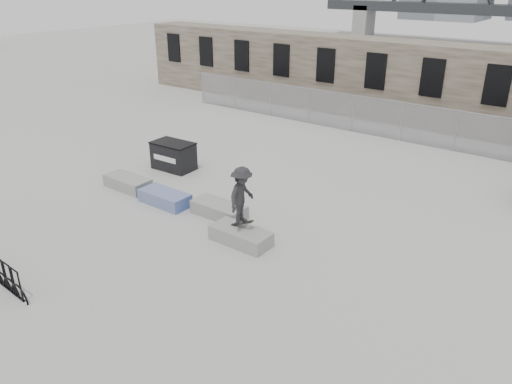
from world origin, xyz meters
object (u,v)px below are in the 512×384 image
planter_center_left (165,197)px  planter_offset (241,235)px  dumpster (174,156)px  planter_center_right (219,209)px  skateboarder (242,195)px  planter_far_left (128,182)px

planter_center_left → planter_offset: size_ratio=1.00×
planter_center_left → dumpster: size_ratio=1.05×
planter_center_right → dumpster: size_ratio=1.05×
planter_offset → skateboarder: (-0.07, 0.17, 1.32)m
skateboarder → planter_center_left: bearing=75.6°
dumpster → skateboarder: bearing=-29.6°
planter_far_left → planter_offset: same height
planter_far_left → planter_offset: (6.38, -0.73, 0.00)m
planter_far_left → planter_center_left: bearing=-3.4°
planter_offset → planter_center_right: bearing=150.0°
planter_far_left → planter_center_right: 4.56m
planter_center_left → planter_offset: 4.15m
planter_center_left → planter_center_right: same height
planter_offset → dumpster: size_ratio=1.05×
planter_center_right → skateboarder: skateboarder is taller
planter_center_right → planter_offset: bearing=-30.0°
dumpster → skateboarder: size_ratio=0.93×
planter_center_left → skateboarder: (4.04, -0.43, 1.32)m
planter_center_right → planter_offset: same height
planter_center_left → skateboarder: skateboarder is taller
planter_center_left → planter_center_right: (2.27, 0.46, 0.00)m
planter_far_left → planter_center_right: bearing=4.1°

